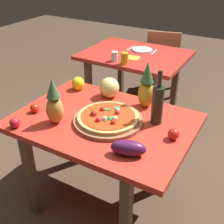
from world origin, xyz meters
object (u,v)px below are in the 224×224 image
at_px(drinking_glass_water, 115,56).
at_px(background_table, 135,62).
at_px(dinner_plate, 142,50).
at_px(melon, 109,88).
at_px(knife_utensil, 154,52).
at_px(eggplant, 128,148).
at_px(tomato_beside_pepper, 54,106).
at_px(fork_utensil, 131,48).
at_px(napkin_folded, 132,58).
at_px(dining_chair, 163,59).
at_px(bell_pepper, 78,84).
at_px(tomato_near_board, 15,123).
at_px(pineapple_right, 54,104).
at_px(tomato_at_corner, 174,134).
at_px(pineapple_left, 146,87).
at_px(drinking_glass_juice, 125,58).
at_px(pizza, 108,117).
at_px(tomato_by_bottle, 35,108).
at_px(pizza_board, 108,120).
at_px(display_table, 104,131).
at_px(wine_bottle, 157,104).

bearing_deg(drinking_glass_water, background_table, 76.01).
distance_m(drinking_glass_water, dinner_plate, 0.45).
xyz_separation_m(melon, knife_utensil, (-0.11, 1.14, -0.07)).
height_order(background_table, knife_utensil, knife_utensil).
bearing_deg(eggplant, tomato_beside_pepper, 164.80).
bearing_deg(fork_utensil, drinking_glass_water, -79.50).
bearing_deg(napkin_folded, dining_chair, 86.44).
relative_size(background_table, dining_chair, 1.28).
bearing_deg(bell_pepper, fork_utensil, 95.41).
distance_m(melon, eggplant, 0.72).
bearing_deg(tomato_near_board, background_table, 89.16).
bearing_deg(pineapple_right, tomato_at_corner, 15.47).
height_order(dining_chair, pineapple_left, pineapple_left).
distance_m(tomato_near_board, drinking_glass_juice, 1.35).
distance_m(pineapple_left, napkin_folded, 1.03).
distance_m(eggplant, napkin_folded, 1.59).
distance_m(pineapple_left, eggplant, 0.59).
height_order(background_table, tomato_near_board, tomato_near_board).
relative_size(pizza, melon, 2.64).
height_order(melon, tomato_near_board, melon).
relative_size(tomato_by_bottle, drinking_glass_water, 0.68).
distance_m(fork_utensil, napkin_folded, 0.32).
xyz_separation_m(pizza, pineapple_right, (-0.29, -0.17, 0.10)).
distance_m(background_table, eggplant, 1.74).
bearing_deg(tomato_near_board, pizza_board, 36.33).
distance_m(tomato_beside_pepper, tomato_at_corner, 0.85).
distance_m(pizza_board, melon, 0.37).
height_order(display_table, wine_bottle, wine_bottle).
xyz_separation_m(display_table, tomato_beside_pepper, (-0.37, -0.07, 0.12)).
bearing_deg(knife_utensil, tomato_near_board, -100.33).
bearing_deg(display_table, bell_pepper, 144.98).
height_order(pizza_board, tomato_by_bottle, tomato_by_bottle).
relative_size(pineapple_right, bell_pepper, 2.78).
relative_size(drinking_glass_juice, dinner_plate, 0.52).
xyz_separation_m(background_table, eggplant, (0.73, -1.58, 0.14)).
xyz_separation_m(display_table, eggplant, (0.31, -0.25, 0.14)).
relative_size(display_table, wine_bottle, 3.26).
distance_m(tomato_by_bottle, dinner_plate, 1.61).
distance_m(pizza, tomato_beside_pepper, 0.42).
relative_size(tomato_near_board, drinking_glass_water, 0.72).
bearing_deg(napkin_folded, display_table, -72.47).
relative_size(dining_chair, pizza, 2.10).
bearing_deg(tomato_by_bottle, drinking_glass_juice, 84.89).
xyz_separation_m(melon, fork_utensil, (-0.39, 1.14, -0.07)).
height_order(drinking_glass_juice, knife_utensil, drinking_glass_juice).
xyz_separation_m(dinner_plate, knife_utensil, (0.14, 0.00, -0.00)).
relative_size(pineapple_left, dinner_plate, 1.54).
height_order(melon, tomato_by_bottle, melon).
bearing_deg(pineapple_left, pizza_board, -110.95).
height_order(pizza_board, napkin_folded, pizza_board).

